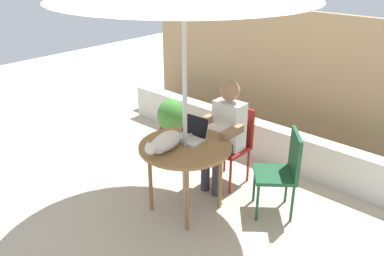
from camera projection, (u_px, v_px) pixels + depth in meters
ground_plane at (186, 208)px, 4.24m from camera, size 14.00×14.00×0.00m
fence_back at (299, 79)px, 5.41m from camera, size 5.13×0.08×1.78m
planter_wall_low at (264, 141)px, 5.14m from camera, size 4.61×0.20×0.48m
patio_table at (185, 152)px, 3.96m from camera, size 0.91×0.91×0.74m
chair_occupied at (233, 139)px, 4.56m from camera, size 0.40×0.40×0.89m
chair_empty at (284, 167)px, 3.98m from camera, size 0.56×0.56×0.89m
person_seated at (225, 129)px, 4.39m from camera, size 0.48×0.48×1.23m
laptop at (192, 132)px, 4.06m from camera, size 0.32×0.27×0.21m
cat at (165, 143)px, 3.80m from camera, size 0.24×0.65×0.17m
potted_plant_near_fence at (171, 123)px, 5.34m from camera, size 0.37×0.37×0.71m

